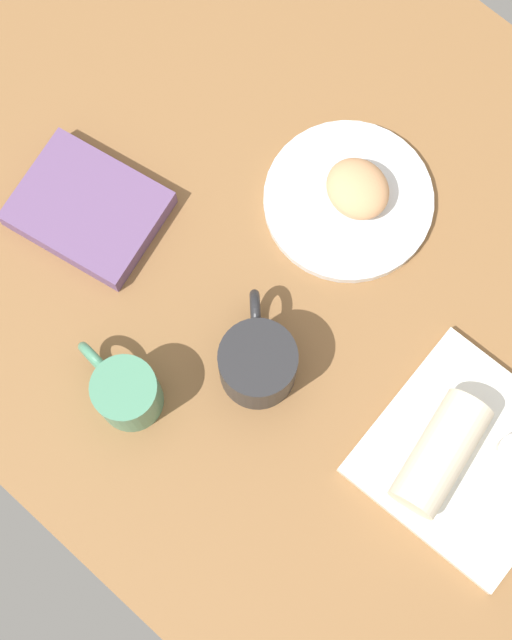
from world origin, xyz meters
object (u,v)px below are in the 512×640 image
at_px(round_plate, 348,200).
at_px(breakfast_wrap, 441,454).
at_px(second_mug, 125,391).
at_px(coffee_mug, 258,362).
at_px(square_plate, 469,457).
at_px(book_stack, 88,209).
at_px(scone_pastry, 358,189).

distance_m(round_plate, breakfast_wrap, 0.35).
xyz_separation_m(breakfast_wrap, second_mug, (-0.33, -0.19, -0.00)).
distance_m(coffee_mug, second_mug, 0.16).
height_order(square_plate, book_stack, book_stack).
bearing_deg(breakfast_wrap, scone_pastry, -42.72).
height_order(square_plate, coffee_mug, coffee_mug).
relative_size(round_plate, second_mug, 1.76).
bearing_deg(scone_pastry, book_stack, -135.25).
bearing_deg(second_mug, round_plate, 84.79).
bearing_deg(round_plate, square_plate, -25.78).
bearing_deg(book_stack, square_plate, 7.86).
bearing_deg(book_stack, second_mug, -34.63).
bearing_deg(coffee_mug, second_mug, -125.47).
xyz_separation_m(scone_pastry, second_mug, (-0.04, -0.38, 0.01)).
bearing_deg(square_plate, coffee_mug, -161.57).
distance_m(breakfast_wrap, second_mug, 0.38).
distance_m(round_plate, second_mug, 0.38).
xyz_separation_m(round_plate, scone_pastry, (0.00, 0.01, 0.03)).
height_order(scone_pastry, square_plate, scone_pastry).
distance_m(scone_pastry, second_mug, 0.38).
relative_size(book_stack, second_mug, 1.62).
bearing_deg(coffee_mug, round_plate, 103.76).
bearing_deg(second_mug, square_plate, 31.58).
bearing_deg(breakfast_wrap, round_plate, -41.13).
xyz_separation_m(square_plate, second_mug, (-0.36, -0.22, 0.04)).
relative_size(scone_pastry, breakfast_wrap, 0.60).
xyz_separation_m(round_plate, breakfast_wrap, (0.29, -0.18, 0.04)).
distance_m(scone_pastry, book_stack, 0.34).
height_order(round_plate, square_plate, square_plate).
height_order(scone_pastry, second_mug, second_mug).
bearing_deg(book_stack, round_plate, 44.26).
xyz_separation_m(round_plate, book_stack, (-0.24, -0.23, 0.01)).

